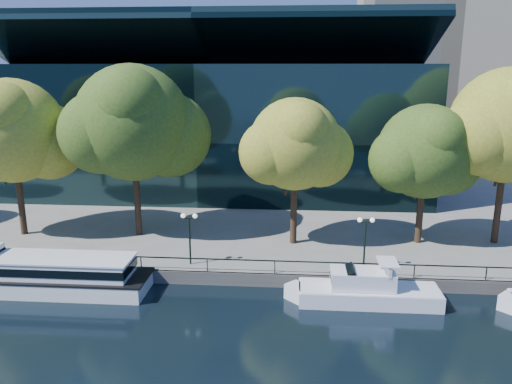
# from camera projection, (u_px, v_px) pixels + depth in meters

# --- Properties ---
(ground) EXTENTS (160.00, 160.00, 0.00)m
(ground) POSITION_uv_depth(u_px,v_px,m) (200.00, 303.00, 34.06)
(ground) COLOR black
(ground) RESTS_ON ground
(promenade) EXTENTS (90.00, 67.08, 1.00)m
(promenade) POSITION_uv_depth(u_px,v_px,m) (249.00, 180.00, 69.11)
(promenade) COLOR slate
(promenade) RESTS_ON ground
(railing) EXTENTS (88.20, 0.08, 0.99)m
(railing) POSITION_uv_depth(u_px,v_px,m) (207.00, 259.00, 36.73)
(railing) COLOR black
(railing) RESTS_ON promenade
(convention_building) EXTENTS (50.00, 24.57, 21.43)m
(convention_building) POSITION_uv_depth(u_px,v_px,m) (214.00, 126.00, 63.03)
(convention_building) COLOR black
(convention_building) RESTS_ON ground
(tour_boat) EXTENTS (16.50, 3.68, 3.13)m
(tour_boat) POSITION_uv_depth(u_px,v_px,m) (39.00, 273.00, 35.76)
(tour_boat) COLOR white
(tour_boat) RESTS_ON ground
(cruiser_near) EXTENTS (10.53, 2.71, 3.05)m
(cruiser_near) POSITION_uv_depth(u_px,v_px,m) (363.00, 290.00, 33.96)
(cruiser_near) COLOR white
(cruiser_near) RESTS_ON ground
(tree_1) EXTENTS (11.21, 9.19, 13.83)m
(tree_1) POSITION_uv_depth(u_px,v_px,m) (14.00, 133.00, 42.93)
(tree_1) COLOR black
(tree_1) RESTS_ON promenade
(tree_2) EXTENTS (12.49, 10.24, 15.04)m
(tree_2) POSITION_uv_depth(u_px,v_px,m) (135.00, 125.00, 42.66)
(tree_2) COLOR black
(tree_2) RESTS_ON promenade
(tree_3) EXTENTS (9.51, 7.80, 12.35)m
(tree_3) POSITION_uv_depth(u_px,v_px,m) (297.00, 146.00, 40.83)
(tree_3) COLOR black
(tree_3) RESTS_ON promenade
(tree_4) EXTENTS (9.78, 8.02, 11.82)m
(tree_4) POSITION_uv_depth(u_px,v_px,m) (427.00, 154.00, 41.12)
(tree_4) COLOR black
(tree_4) RESTS_ON promenade
(tree_5) EXTENTS (11.76, 9.65, 14.78)m
(tree_5) POSITION_uv_depth(u_px,v_px,m) (511.00, 128.00, 40.55)
(tree_5) COLOR black
(tree_5) RESTS_ON promenade
(lamp_1) EXTENTS (1.26, 0.36, 4.03)m
(lamp_1) POSITION_uv_depth(u_px,v_px,m) (189.00, 227.00, 37.56)
(lamp_1) COLOR black
(lamp_1) RESTS_ON promenade
(lamp_2) EXTENTS (1.26, 0.36, 4.03)m
(lamp_2) POSITION_uv_depth(u_px,v_px,m) (365.00, 231.00, 36.55)
(lamp_2) COLOR black
(lamp_2) RESTS_ON promenade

